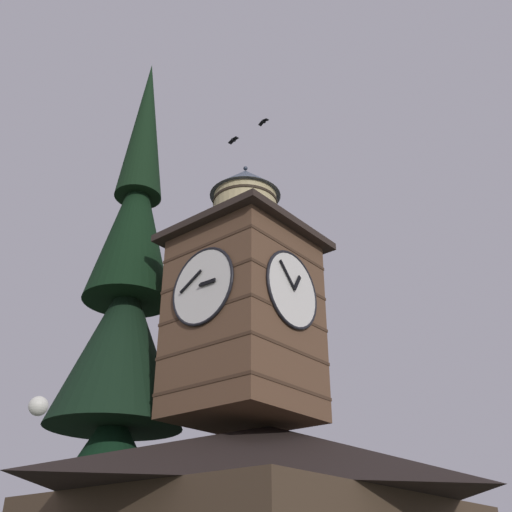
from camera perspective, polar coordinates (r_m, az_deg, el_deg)
clock_tower at (r=20.10m, az=-1.12°, el=-4.43°), size 4.58×4.58×9.41m
pine_tree_behind at (r=21.56m, az=-12.74°, el=-10.31°), size 5.88×5.88×21.92m
moon at (r=66.10m, az=-19.80°, el=-13.15°), size 1.97×1.97×1.97m
flying_bird_high at (r=23.82m, az=-2.14°, el=10.86°), size 0.25×0.53×0.12m
flying_bird_low at (r=24.85m, az=0.72°, el=12.54°), size 0.24×0.53×0.12m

